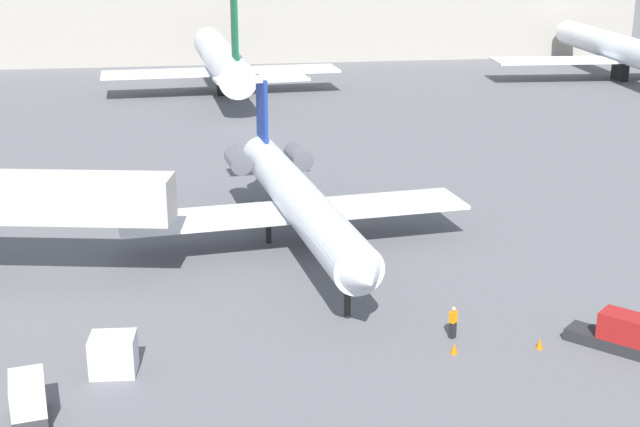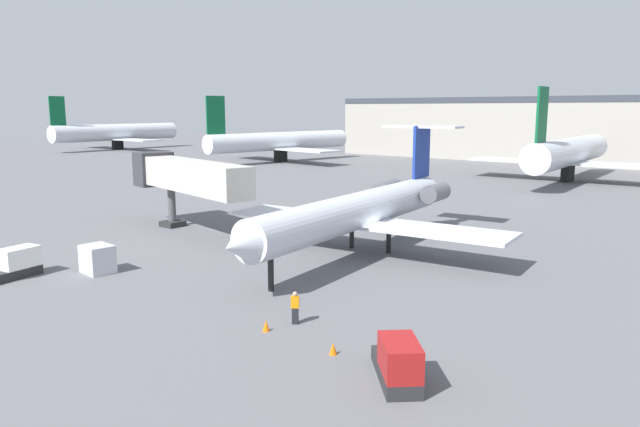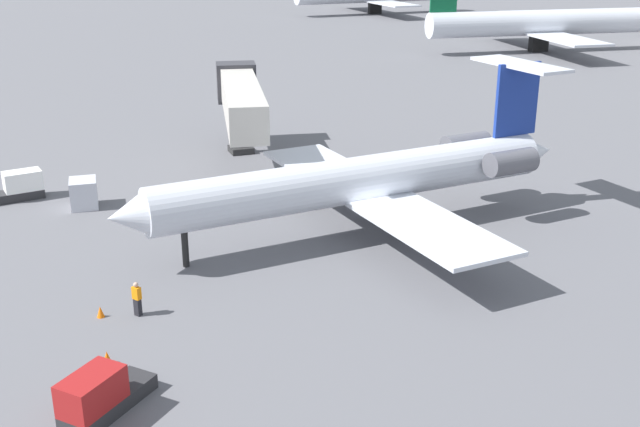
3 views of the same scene
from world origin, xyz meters
TOP-DOWN VIEW (x-y plane):
  - ground_plane at (0.00, 0.00)m, footprint 400.00×400.00m
  - regional_jet at (-1.39, 0.56)m, footprint 22.59×29.06m
  - jet_bridge at (-18.47, -2.60)m, footprint 17.28×6.28m
  - ground_crew_marshaller at (4.61, -13.91)m, footprint 0.48×0.44m
  - baggage_tug_lead at (-15.00, -19.01)m, footprint 2.09×4.19m
  - baggage_tug_trailing at (12.15, -16.32)m, footprint 3.74×3.89m
  - cargo_container_uld at (-11.86, -15.02)m, footprint 2.19×1.84m
  - traffic_cone_near at (8.45, -15.72)m, footprint 0.36×0.36m
  - traffic_cone_mid at (4.18, -15.57)m, footprint 0.36×0.36m
  - parked_airliner_west_mid at (-59.51, 53.81)m, footprint 29.93×35.20m

SIDE VIEW (x-z plane):
  - ground_plane at x=0.00m, z-range -0.10..0.00m
  - traffic_cone_near at x=8.45m, z-range 0.00..0.55m
  - traffic_cone_mid at x=4.18m, z-range 0.00..0.55m
  - baggage_tug_lead at x=-15.00m, z-range -0.11..1.79m
  - baggage_tug_trailing at x=12.15m, z-range -0.11..1.79m
  - ground_crew_marshaller at x=4.61m, z-range 0.01..1.70m
  - cargo_container_uld at x=-11.86m, z-range 0.00..1.86m
  - regional_jet at x=-1.39m, z-range -1.22..8.05m
  - parked_airliner_west_mid at x=-59.51m, z-range -2.40..10.67m
  - jet_bridge at x=-18.47m, z-range 1.63..8.28m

